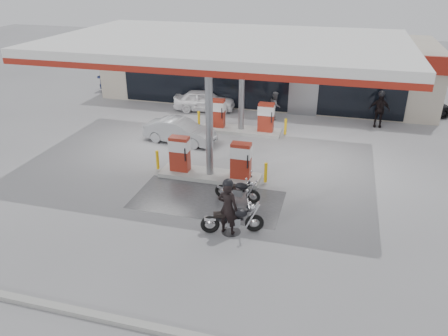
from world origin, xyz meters
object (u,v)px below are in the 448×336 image
object	(u,v)px
parked_motorcycle	(238,191)
main_motorcycle	(233,220)
pump_island_near	(210,163)
biker_main	(228,208)
parked_car_left	(128,84)
parked_car_right	(419,106)
sedan_white	(204,100)
pump_island_far	(241,120)
hatchback_silver	(180,131)
biker_walking	(379,110)
attendant	(275,105)

from	to	relation	value
parked_motorcycle	main_motorcycle	bearing A→B (deg)	-76.50
pump_island_near	biker_main	world-z (taller)	biker_main
parked_car_left	parked_car_right	world-z (taller)	parked_car_left
sedan_white	parked_car_right	distance (m)	13.44
parked_car_left	pump_island_far	bearing A→B (deg)	-118.91
parked_motorcycle	sedan_white	size ratio (longest dim) A/B	0.49
pump_island_far	hatchback_silver	xyz separation A→B (m)	(-2.76, -2.40, -0.08)
main_motorcycle	parked_motorcycle	distance (m)	2.30
pump_island_near	parked_motorcycle	size ratio (longest dim) A/B	2.70
pump_island_near	biker_walking	distance (m)	11.63
sedan_white	attendant	size ratio (longest dim) A/B	2.34
main_motorcycle	sedan_white	size ratio (longest dim) A/B	0.56
main_motorcycle	attendant	world-z (taller)	attendant
pump_island_far	parked_car_left	xyz separation A→B (m)	(-10.00, 6.00, -0.11)
pump_island_near	hatchback_silver	world-z (taller)	pump_island_near
biker_main	biker_walking	xyz separation A→B (m)	(5.57, 12.96, 0.01)
biker_main	sedan_white	xyz separation A→B (m)	(-5.07, 13.25, -0.32)
sedan_white	hatchback_silver	bearing A→B (deg)	174.44
main_motorcycle	hatchback_silver	bearing A→B (deg)	104.06
parked_car_left	attendant	bearing A→B (deg)	-103.54
parked_motorcycle	parked_car_left	xyz separation A→B (m)	(-11.70, 13.71, 0.17)
pump_island_near	sedan_white	size ratio (longest dim) A/B	1.31
pump_island_near	parked_car_right	xyz separation A→B (m)	(10.00, 11.81, -0.13)
biker_main	attendant	world-z (taller)	biker_main
main_motorcycle	pump_island_far	bearing A→B (deg)	83.29
pump_island_far	parked_car_right	size ratio (longest dim) A/B	1.23
sedan_white	parked_car_right	xyz separation A→B (m)	(13.18, 2.61, -0.09)
biker_main	hatchback_silver	xyz separation A→B (m)	(-4.65, 7.65, -0.36)
sedan_white	parked_car_left	size ratio (longest dim) A/B	0.95
pump_island_far	biker_walking	world-z (taller)	biker_walking
parked_motorcycle	sedan_white	xyz separation A→B (m)	(-4.88, 10.91, 0.24)
hatchback_silver	biker_walking	size ratio (longest dim) A/B	1.91
hatchback_silver	parked_car_right	world-z (taller)	hatchback_silver
pump_island_near	attendant	world-z (taller)	pump_island_near
pump_island_near	parked_motorcycle	xyz separation A→B (m)	(1.70, -1.71, -0.28)
pump_island_far	hatchback_silver	size ratio (longest dim) A/B	1.34
attendant	hatchback_silver	bearing A→B (deg)	135.48
biker_main	attendant	size ratio (longest dim) A/B	1.18
sedan_white	hatchback_silver	world-z (taller)	sedan_white
parked_car_right	hatchback_silver	bearing A→B (deg)	99.49
sedan_white	biker_walking	world-z (taller)	biker_walking
pump_island_far	attendant	world-z (taller)	pump_island_far
parked_car_left	biker_walking	world-z (taller)	biker_walking
parked_motorcycle	attendant	bearing A→B (deg)	95.21
pump_island_far	main_motorcycle	distance (m)	10.20
pump_island_far	parked_motorcycle	size ratio (longest dim) A/B	2.70
hatchback_silver	sedan_white	bearing A→B (deg)	11.95
attendant	parked_motorcycle	bearing A→B (deg)	175.82
main_motorcycle	parked_motorcycle	world-z (taller)	main_motorcycle
pump_island_far	biker_main	world-z (taller)	biker_main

